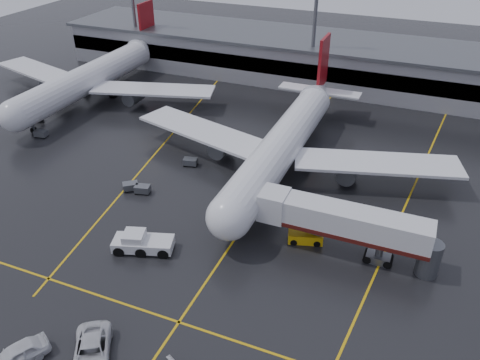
% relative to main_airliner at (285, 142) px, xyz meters
% --- Properties ---
extents(ground, '(220.00, 220.00, 0.00)m').
position_rel_main_airliner_xyz_m(ground, '(0.00, -9.70, -4.21)').
color(ground, black).
rests_on(ground, ground).
extents(apron_line_centre, '(0.25, 90.00, 0.02)m').
position_rel_main_airliner_xyz_m(apron_line_centre, '(0.00, -9.70, -4.20)').
color(apron_line_centre, gold).
rests_on(apron_line_centre, ground).
extents(apron_line_stop, '(60.00, 0.25, 0.02)m').
position_rel_main_airliner_xyz_m(apron_line_stop, '(0.00, -31.70, -4.20)').
color(apron_line_stop, gold).
rests_on(apron_line_stop, ground).
extents(apron_line_left, '(9.99, 69.35, 0.02)m').
position_rel_main_airliner_xyz_m(apron_line_left, '(-20.00, 0.30, -4.20)').
color(apron_line_left, gold).
rests_on(apron_line_left, ground).
extents(apron_line_right, '(7.57, 69.64, 0.02)m').
position_rel_main_airliner_xyz_m(apron_line_right, '(18.00, 0.30, -4.20)').
color(apron_line_right, gold).
rests_on(apron_line_right, ground).
extents(terminal, '(122.00, 19.00, 8.60)m').
position_rel_main_airliner_xyz_m(terminal, '(0.00, 38.23, 0.11)').
color(terminal, gray).
rests_on(terminal, ground).
extents(light_mast_mid, '(3.00, 1.20, 25.45)m').
position_rel_main_airliner_xyz_m(light_mast_mid, '(-5.00, 32.30, 10.27)').
color(light_mast_mid, '#595B60').
rests_on(light_mast_mid, ground).
extents(main_airliner, '(48.80, 45.60, 14.10)m').
position_rel_main_airliner_xyz_m(main_airliner, '(0.00, 0.00, 0.00)').
color(main_airliner, silver).
rests_on(main_airliner, ground).
extents(second_airliner, '(48.80, 45.60, 14.10)m').
position_rel_main_airliner_xyz_m(second_airliner, '(-42.00, 12.00, 0.00)').
color(second_airliner, silver).
rests_on(second_airliner, ground).
extents(jet_bridge, '(19.90, 3.40, 6.05)m').
position_rel_main_airliner_xyz_m(jet_bridge, '(11.87, -15.70, -0.28)').
color(jet_bridge, silver).
rests_on(jet_bridge, ground).
extents(pushback_tractor, '(7.21, 4.65, 2.40)m').
position_rel_main_airliner_xyz_m(pushback_tractor, '(-8.96, -23.83, -3.26)').
color(pushback_tractor, silver).
rests_on(pushback_tractor, ground).
extents(belt_loader, '(4.27, 2.78, 2.51)m').
position_rel_main_airliner_xyz_m(belt_loader, '(7.67, -15.35, -3.59)').
color(belt_loader, gold).
rests_on(belt_loader, ground).
extents(service_van_a, '(6.09, 7.26, 1.85)m').
position_rel_main_airliner_xyz_m(service_van_a, '(-4.88, -38.27, -3.29)').
color(service_van_a, silver).
rests_on(service_van_a, ground).
extents(service_van_d, '(4.51, 5.89, 1.87)m').
position_rel_main_airliner_xyz_m(service_van_d, '(-10.66, -40.97, -3.27)').
color(service_van_d, silver).
rests_on(service_van_d, ground).
extents(baggage_cart_a, '(2.25, 1.74, 1.12)m').
position_rel_main_airliner_xyz_m(baggage_cart_a, '(-15.28, -13.67, -3.58)').
color(baggage_cart_a, '#595B60').
rests_on(baggage_cart_a, ground).
extents(baggage_cart_b, '(2.37, 2.26, 1.12)m').
position_rel_main_airliner_xyz_m(baggage_cart_b, '(-17.14, -13.68, -3.58)').
color(baggage_cart_b, '#595B60').
rests_on(baggage_cart_b, ground).
extents(baggage_cart_c, '(2.25, 1.72, 1.12)m').
position_rel_main_airliner_xyz_m(baggage_cart_c, '(-12.81, -4.60, -3.58)').
color(baggage_cart_c, '#595B60').
rests_on(baggage_cart_c, ground).
extents(baggage_cart_d, '(2.21, 1.66, 1.12)m').
position_rel_main_airliner_xyz_m(baggage_cart_d, '(-44.75, -1.00, -3.58)').
color(baggage_cart_d, '#595B60').
rests_on(baggage_cart_d, ground).
extents(baggage_cart_e, '(2.17, 1.58, 1.12)m').
position_rel_main_airliner_xyz_m(baggage_cart_e, '(-39.63, -5.55, -3.58)').
color(baggage_cart_e, '#595B60').
rests_on(baggage_cart_e, ground).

